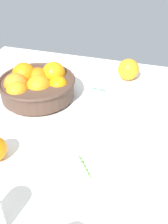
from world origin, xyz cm
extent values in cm
cube|color=white|center=(0.00, 0.00, -1.50)|extent=(113.07, 103.91, 3.00)
cylinder|color=#473328|center=(-19.79, 13.55, 0.60)|extent=(23.35, 23.35, 1.20)
cylinder|color=#473328|center=(-19.79, 13.55, 4.08)|extent=(25.38, 25.38, 5.77)
torus|color=#473328|center=(-19.79, 13.55, 6.97)|extent=(26.58, 26.58, 1.20)
sphere|color=orange|center=(-12.24, 14.23, 5.67)|extent=(6.81, 6.81, 6.81)
sphere|color=orange|center=(-15.98, 19.71, 7.02)|extent=(8.54, 8.54, 8.54)
sphere|color=orange|center=(-20.57, 16.27, 6.31)|extent=(7.49, 7.49, 7.49)
sphere|color=orange|center=(-25.33, 15.25, 7.43)|extent=(8.51, 8.51, 8.51)
sphere|color=orange|center=(-25.46, 9.46, 6.40)|extent=(8.33, 8.33, 8.33)
sphere|color=orange|center=(-23.45, 6.35, 5.83)|extent=(7.34, 7.34, 7.34)
sphere|color=orange|center=(-18.05, 11.32, 5.79)|extent=(8.43, 8.43, 8.43)
cylinder|color=white|center=(22.85, -19.93, 5.80)|extent=(10.31, 10.31, 11.60)
cylinder|color=white|center=(22.85, -19.93, 13.49)|extent=(7.14, 7.14, 3.78)
torus|color=white|center=(19.79, -25.04, 6.96)|extent=(4.27, 6.02, 6.31)
cylinder|color=#F69E3D|center=(22.85, -19.93, 3.87)|extent=(9.49, 9.49, 7.73)
cylinder|color=white|center=(22.38, 4.21, 5.69)|extent=(8.13, 8.13, 11.37)
cylinder|color=#FEA523|center=(22.38, 4.21, 4.27)|extent=(7.15, 7.15, 8.55)
sphere|color=orange|center=(8.35, 36.41, 4.18)|extent=(8.37, 8.37, 8.37)
ellipsoid|color=silver|center=(-10.43, 38.07, 0.50)|extent=(3.70, 3.06, 1.00)
cylinder|color=silver|center=(-16.96, 36.14, 0.35)|extent=(10.20, 3.63, 0.70)
cylinder|color=#41772E|center=(5.38, -12.70, 0.15)|extent=(5.53, 6.68, 0.30)
sphere|color=#41772E|center=(7.15, -14.87, 0.30)|extent=(0.73, 0.73, 0.73)
sphere|color=#41772E|center=(6.26, -13.79, 0.30)|extent=(0.71, 0.71, 0.71)
sphere|color=#41772E|center=(5.38, -12.70, 0.30)|extent=(0.77, 0.77, 0.77)
sphere|color=#41772E|center=(4.50, -11.62, 0.30)|extent=(0.93, 0.93, 0.93)
sphere|color=#41772E|center=(3.61, -10.54, 0.30)|extent=(0.78, 0.78, 0.78)
cylinder|color=#397846|center=(-0.30, 25.01, 0.15)|extent=(5.87, 1.22, 0.30)
sphere|color=#397846|center=(1.64, 24.70, 0.30)|extent=(0.87, 0.87, 0.87)
sphere|color=#397846|center=(0.67, 24.85, 0.30)|extent=(0.93, 0.93, 0.93)
sphere|color=#397846|center=(-0.30, 25.01, 0.30)|extent=(0.73, 0.73, 0.73)
sphere|color=#397846|center=(-1.27, 25.16, 0.30)|extent=(0.77, 0.77, 0.77)
sphere|color=#397846|center=(-2.24, 25.31, 0.30)|extent=(0.89, 0.89, 0.89)
camera|label=1|loc=(18.72, -56.84, 50.82)|focal=41.87mm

